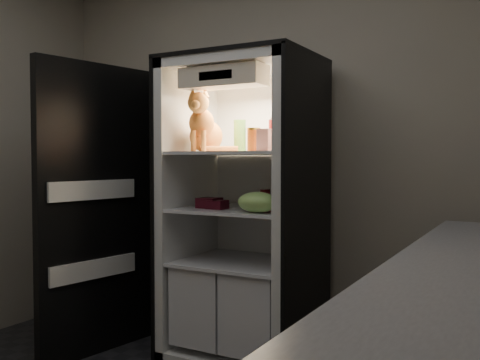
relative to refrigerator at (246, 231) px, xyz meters
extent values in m
plane|color=#BFB59F|center=(0.00, 0.42, 0.56)|extent=(3.60, 0.00, 3.60)
cube|color=white|center=(0.00, 0.29, 0.13)|extent=(0.85, 0.06, 1.85)
cube|color=white|center=(-0.40, -0.03, 0.13)|extent=(0.06, 0.70, 1.85)
cube|color=white|center=(0.40, -0.03, 0.13)|extent=(0.06, 0.70, 1.85)
cube|color=white|center=(0.00, -0.03, 1.03)|extent=(0.85, 0.70, 0.06)
cube|color=white|center=(0.00, -0.03, -0.76)|extent=(0.85, 0.70, 0.06)
cube|color=black|center=(-0.44, -0.03, 0.13)|extent=(0.02, 0.72, 1.87)
cube|color=black|center=(0.44, -0.03, 0.13)|extent=(0.02, 0.72, 1.87)
cube|color=black|center=(0.00, -0.03, 1.07)|extent=(0.90, 0.72, 0.02)
cube|color=white|center=(0.00, -0.06, 0.49)|extent=(0.73, 0.62, 0.02)
cube|color=white|center=(0.00, -0.06, 0.14)|extent=(0.73, 0.62, 0.02)
cube|color=white|center=(-0.18, -0.06, -0.44)|extent=(0.34, 0.58, 0.48)
cube|color=white|center=(0.18, -0.06, -0.44)|extent=(0.34, 0.58, 0.48)
cube|color=white|center=(0.00, -0.06, -0.19)|extent=(0.73, 0.62, 0.02)
cube|color=#EFDFC4|center=(0.00, -0.27, 0.93)|extent=(0.52, 0.18, 0.12)
cube|color=black|center=(0.00, -0.36, 0.93)|extent=(0.22, 0.01, 0.05)
cube|color=black|center=(-0.85, -0.42, 0.13)|extent=(0.20, 0.87, 1.85)
cube|color=white|center=(-0.84, -0.48, -0.24)|extent=(0.16, 0.64, 0.12)
cube|color=white|center=(-0.84, -0.48, 0.26)|extent=(0.16, 0.64, 0.12)
ellipsoid|color=#BD4918|center=(-0.24, -0.09, 0.60)|extent=(0.26, 0.29, 0.21)
ellipsoid|color=#BD4918|center=(-0.21, -0.18, 0.67)|extent=(0.19, 0.18, 0.18)
sphere|color=orange|center=(-0.19, -0.25, 0.79)|extent=(0.16, 0.16, 0.13)
sphere|color=orange|center=(-0.18, -0.30, 0.78)|extent=(0.07, 0.07, 0.05)
cone|color=orange|center=(-0.23, -0.25, 0.86)|extent=(0.06, 0.06, 0.06)
cone|color=orange|center=(-0.16, -0.23, 0.86)|extent=(0.06, 0.06, 0.06)
cylinder|color=#BD4918|center=(-0.22, -0.25, 0.56)|extent=(0.03, 0.03, 0.13)
cylinder|color=#BD4918|center=(-0.16, -0.24, 0.56)|extent=(0.03, 0.03, 0.13)
cylinder|color=#BD4918|center=(-0.11, -0.15, 0.52)|extent=(0.20, 0.18, 0.03)
cylinder|color=#268E38|center=(-0.06, 0.03, 0.59)|extent=(0.08, 0.08, 0.19)
cylinder|color=#268E38|center=(-0.06, 0.03, 0.69)|extent=(0.08, 0.08, 0.02)
cylinder|color=white|center=(0.04, 0.06, 0.56)|extent=(0.10, 0.10, 0.12)
cylinder|color=#1A35B7|center=(0.04, 0.06, 0.63)|extent=(0.10, 0.10, 0.02)
cylinder|color=maroon|center=(0.13, -0.13, 0.56)|extent=(0.08, 0.08, 0.13)
cylinder|color=#B2962F|center=(0.13, -0.13, 0.63)|extent=(0.08, 0.08, 0.01)
cylinder|color=#A41517|center=(0.23, 0.00, 0.59)|extent=(0.12, 0.12, 0.19)
cylinder|color=white|center=(0.23, 0.00, 0.70)|extent=(0.12, 0.12, 0.02)
cube|color=silver|center=(0.24, -0.22, 0.56)|extent=(0.07, 0.07, 0.13)
cylinder|color=black|center=(0.13, 0.01, 0.21)|extent=(0.06, 0.06, 0.12)
cylinder|color=#B2B2B2|center=(0.13, 0.01, 0.27)|extent=(0.07, 0.07, 0.00)
cylinder|color=black|center=(0.25, -0.04, 0.21)|extent=(0.07, 0.07, 0.13)
cylinder|color=#B2B2B2|center=(0.25, -0.04, 0.28)|extent=(0.07, 0.07, 0.00)
cylinder|color=black|center=(0.27, -0.08, 0.20)|extent=(0.06, 0.06, 0.11)
cylinder|color=#B2B2B2|center=(0.27, -0.08, 0.26)|extent=(0.06, 0.06, 0.00)
cylinder|color=#5E2F1A|center=(0.05, 0.03, 0.19)|extent=(0.06, 0.06, 0.07)
cylinder|color=#B2B2B2|center=(0.05, 0.03, 0.23)|extent=(0.06, 0.06, 0.01)
ellipsoid|color=#86C55C|center=(0.22, -0.27, 0.21)|extent=(0.24, 0.17, 0.12)
cube|color=#4D0C19|center=(-0.17, -0.16, 0.18)|extent=(0.13, 0.13, 0.06)
cube|color=#4D0C19|center=(-0.10, -0.18, 0.18)|extent=(0.11, 0.11, 0.05)
camera|label=1|loc=(1.60, -2.96, 0.46)|focal=40.00mm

